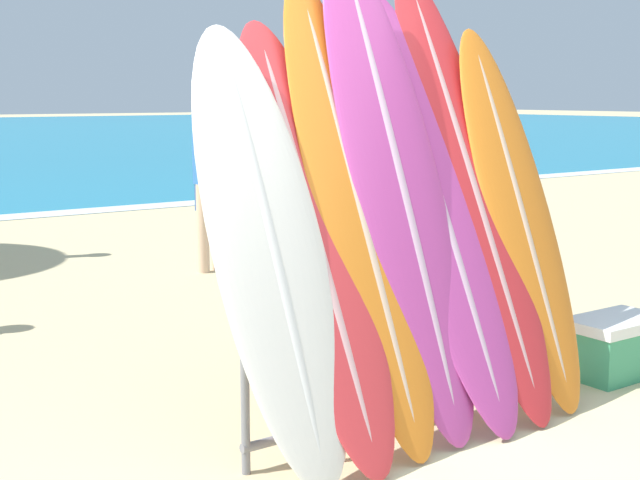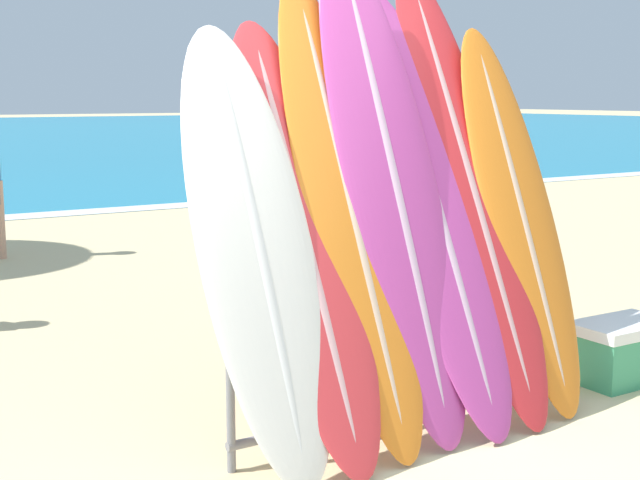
# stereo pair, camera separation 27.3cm
# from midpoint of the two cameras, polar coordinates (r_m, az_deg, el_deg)

# --- Properties ---
(surfboard_rack) EXTENTS (1.97, 0.04, 0.84)m
(surfboard_rack) POSITION_cam_midpoint_polar(r_m,az_deg,el_deg) (4.48, 4.18, -6.45)
(surfboard_rack) COLOR slate
(surfboard_rack) RESTS_ON ground_plane
(surfboard_slot_0) EXTENTS (0.58, 0.96, 2.01)m
(surfboard_slot_0) POSITION_cam_midpoint_polar(r_m,az_deg,el_deg) (3.94, -5.27, -0.46)
(surfboard_slot_0) COLOR silver
(surfboard_slot_0) RESTS_ON ground_plane
(surfboard_slot_1) EXTENTS (0.53, 1.07, 2.04)m
(surfboard_slot_1) POSITION_cam_midpoint_polar(r_m,az_deg,el_deg) (4.10, -2.31, 0.19)
(surfboard_slot_1) COLOR red
(surfboard_slot_1) RESTS_ON ground_plane
(surfboard_slot_2) EXTENTS (0.50, 1.07, 2.27)m
(surfboard_slot_2) POSITION_cam_midpoint_polar(r_m,az_deg,el_deg) (4.27, 0.53, 2.10)
(surfboard_slot_2) COLOR orange
(surfboard_slot_2) RESTS_ON ground_plane
(surfboard_slot_3) EXTENTS (0.56, 1.08, 2.49)m
(surfboard_slot_3) POSITION_cam_midpoint_polar(r_m,az_deg,el_deg) (4.44, 3.17, 3.81)
(surfboard_slot_3) COLOR #B23D8E
(surfboard_slot_3) RESTS_ON ground_plane
(surfboard_slot_4) EXTENTS (0.55, 1.13, 2.22)m
(surfboard_slot_4) POSITION_cam_midpoint_polar(r_m,az_deg,el_deg) (4.59, 5.88, 2.29)
(surfboard_slot_4) COLOR #B23D8E
(surfboard_slot_4) RESTS_ON ground_plane
(surfboard_slot_5) EXTENTS (0.53, 1.19, 2.40)m
(surfboard_slot_5) POSITION_cam_midpoint_polar(r_m,az_deg,el_deg) (4.79, 7.99, 3.57)
(surfboard_slot_5) COLOR red
(surfboard_slot_5) RESTS_ON ground_plane
(surfboard_slot_6) EXTENTS (0.49, 0.90, 2.05)m
(surfboard_slot_6) POSITION_cam_midpoint_polar(r_m,az_deg,el_deg) (4.94, 11.06, 1.63)
(surfboard_slot_6) COLOR orange
(surfboard_slot_6) RESTS_ON ground_plane
(person_far_left) EXTENTS (0.29, 0.24, 1.78)m
(person_far_left) POSITION_cam_midpoint_polar(r_m,az_deg,el_deg) (8.50, -8.06, 4.45)
(person_far_left) COLOR beige
(person_far_left) RESTS_ON ground_plane
(cooler_box) EXTENTS (0.62, 0.38, 0.36)m
(cooler_box) POSITION_cam_midpoint_polar(r_m,az_deg,el_deg) (5.61, 17.05, -6.51)
(cooler_box) COLOR #389366
(cooler_box) RESTS_ON ground_plane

